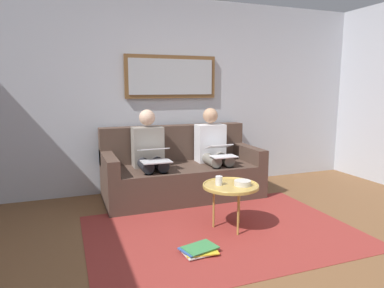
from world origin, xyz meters
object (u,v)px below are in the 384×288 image
laptop_white (221,151)px  magazine_stack (200,250)px  laptop_silver (155,155)px  person_right (150,153)px  couch (181,172)px  person_left (213,149)px  cup (219,181)px  bowl (243,183)px  framed_mirror (171,77)px  coffee_table (231,186)px

laptop_white → magazine_stack: bearing=58.2°
laptop_silver → magazine_stack: bearing=92.6°
laptop_white → person_right: bearing=-15.8°
couch → person_left: (-0.43, 0.07, 0.30)m
cup → person_left: bearing=-111.0°
bowl → laptop_silver: laptop_silver is taller
bowl → magazine_stack: (0.58, 0.32, -0.45)m
framed_mirror → laptop_silver: size_ratio=3.46×
magazine_stack → coffee_table: bearing=-141.6°
bowl → laptop_silver: 1.17m
person_right → laptop_silver: person_right is taller
framed_mirror → cup: framed_mirror is taller
laptop_white → bowl: bearing=77.2°
magazine_stack → laptop_silver: bearing=-87.4°
person_left → person_right: size_ratio=1.00×
coffee_table → person_right: bearing=-64.8°
bowl → laptop_silver: size_ratio=0.45×
coffee_table → magazine_stack: size_ratio=1.61×
cup → coffee_table: bearing=161.1°
person_left → coffee_table: bearing=74.5°
framed_mirror → person_right: (0.43, 0.46, -0.94)m
framed_mirror → coffee_table: (-0.11, 1.61, -1.11)m
cup → laptop_white: bearing=-116.1°
couch → laptop_silver: couch is taller
cup → bowl: size_ratio=0.54×
person_left → magazine_stack: (0.80, 1.53, -0.58)m
coffee_table → cup: 0.13m
bowl → laptop_white: (-0.22, -0.96, 0.14)m
couch → magazine_stack: bearing=77.0°
cup → person_right: 1.20m
couch → cup: couch is taller
person_right → couch: bearing=-171.0°
couch → laptop_white: couch is taller
coffee_table → bowl: size_ratio=3.38×
coffee_table → magazine_stack: 0.74m
coffee_table → bowl: bowl is taller
laptop_silver → person_left: bearing=-164.2°
bowl → laptop_white: laptop_white is taller
framed_mirror → person_left: 1.13m
cup → person_right: bearing=-68.7°
person_left → cup: bearing=69.0°
person_left → laptop_white: 0.24m
coffee_table → laptop_silver: bearing=-59.2°
laptop_white → magazine_stack: (0.80, 1.29, -0.59)m
bowl → person_right: size_ratio=0.15×
person_left → laptop_white: person_left is taller
couch → laptop_white: bearing=144.0°
cup → bowl: (-0.21, 0.09, -0.02)m
coffee_table → laptop_silver: (0.54, -0.91, 0.19)m
framed_mirror → couch: bearing=90.0°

